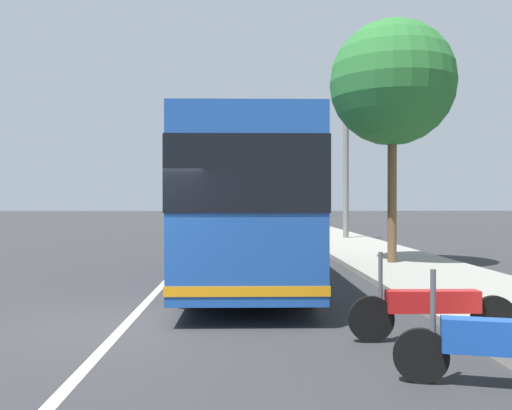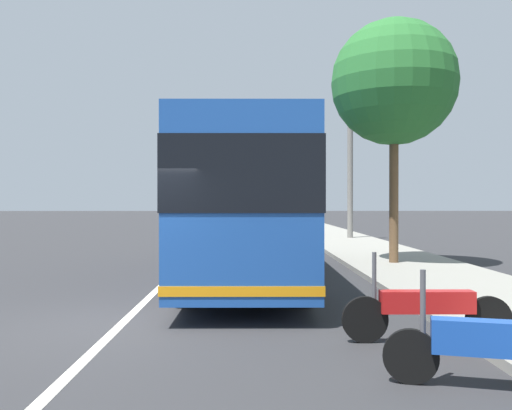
{
  "view_description": "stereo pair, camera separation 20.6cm",
  "coord_description": "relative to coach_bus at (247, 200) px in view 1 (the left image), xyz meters",
  "views": [
    {
      "loc": [
        -8.75,
        -1.84,
        1.98
      ],
      "look_at": [
        5.23,
        -2.26,
        1.9
      ],
      "focal_mm": 38.01,
      "sensor_mm": 36.0,
      "label": 1
    },
    {
      "loc": [
        -8.75,
        -2.05,
        1.98
      ],
      "look_at": [
        5.23,
        -2.26,
        1.9
      ],
      "focal_mm": 38.01,
      "sensor_mm": 36.0,
      "label": 2
    }
  ],
  "objects": [
    {
      "name": "lane_divider_line",
      "position": [
        4.68,
        2.02,
        -2.02
      ],
      "size": [
        110.0,
        0.16,
        0.01
      ],
      "primitive_type": "cube",
      "color": "silver",
      "rests_on": "ground"
    },
    {
      "name": "car_behind_bus",
      "position": [
        21.41,
        0.46,
        -1.34
      ],
      "size": [
        4.24,
        1.96,
        1.44
      ],
      "rotation": [
        0.0,
        0.0,
        -0.01
      ],
      "color": "black",
      "rests_on": "ground"
    },
    {
      "name": "roadside_tree_mid_block",
      "position": [
        2.34,
        -4.48,
        3.58
      ],
      "size": [
        3.81,
        3.81,
        7.53
      ],
      "color": "brown",
      "rests_on": "ground"
    },
    {
      "name": "utility_pole",
      "position": [
        13.75,
        -5.31,
        1.18
      ],
      "size": [
        0.29,
        0.29,
        6.41
      ],
      "primitive_type": "cylinder",
      "color": "slate",
      "rests_on": "ground"
    },
    {
      "name": "motorcycle_angled",
      "position": [
        -8.44,
        -2.6,
        -1.56
      ],
      "size": [
        0.67,
        2.21,
        1.25
      ],
      "rotation": [
        0.0,
        0.0,
        1.31
      ],
      "color": "black",
      "rests_on": "ground"
    },
    {
      "name": "ground_plane",
      "position": [
        -5.32,
        2.02,
        -2.03
      ],
      "size": [
        220.0,
        220.0,
        0.0
      ],
      "primitive_type": "plane",
      "color": "#2D2D30"
    },
    {
      "name": "car_ahead_same_lane",
      "position": [
        14.26,
        -0.46,
        -1.3
      ],
      "size": [
        4.06,
        2.14,
        1.54
      ],
      "rotation": [
        0.0,
        0.0,
        -0.08
      ],
      "color": "gray",
      "rests_on": "ground"
    },
    {
      "name": "motorcycle_mid_row",
      "position": [
        -6.5,
        -2.54,
        -1.55
      ],
      "size": [
        0.25,
        2.4,
        1.28
      ],
      "rotation": [
        0.0,
        0.0,
        1.56
      ],
      "color": "black",
      "rests_on": "ground"
    },
    {
      "name": "sidewalk_curb",
      "position": [
        4.68,
        -4.83,
        -1.96
      ],
      "size": [
        110.0,
        3.6,
        0.14
      ],
      "primitive_type": "cube",
      "color": "gray",
      "rests_on": "ground"
    },
    {
      "name": "coach_bus",
      "position": [
        0.0,
        0.0,
        0.0
      ],
      "size": [
        11.53,
        2.75,
        3.57
      ],
      "rotation": [
        0.0,
        0.0,
        -0.01
      ],
      "color": "#1E4C9E",
      "rests_on": "ground"
    }
  ]
}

